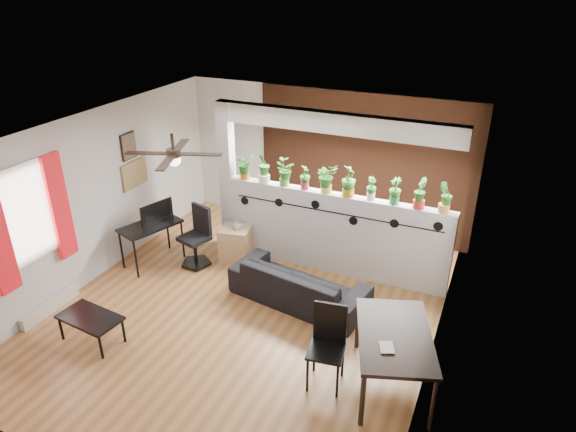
% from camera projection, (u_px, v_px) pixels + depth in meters
% --- Properties ---
extents(room_shell, '(6.30, 7.10, 2.90)m').
position_uv_depth(room_shell, '(244.00, 229.00, 6.88)').
color(room_shell, brown).
rests_on(room_shell, ground).
extents(partition_wall, '(3.60, 0.18, 1.35)m').
position_uv_depth(partition_wall, '(335.00, 233.00, 8.10)').
color(partition_wall, '#BCBCC1').
rests_on(partition_wall, ground).
extents(ceiling_header, '(3.60, 0.18, 0.30)m').
position_uv_depth(ceiling_header, '(340.00, 123.00, 7.32)').
color(ceiling_header, white).
rests_on(ceiling_header, room_shell).
extents(pier_column, '(0.22, 0.20, 2.60)m').
position_uv_depth(pier_column, '(228.00, 179.00, 8.51)').
color(pier_column, '#BCBCC1').
rests_on(pier_column, ground).
extents(brick_panel, '(3.90, 0.05, 2.60)m').
position_uv_depth(brick_panel, '(364.00, 166.00, 9.04)').
color(brick_panel, '#A95531').
rests_on(brick_panel, ground).
extents(vine_decal, '(3.31, 0.01, 0.30)m').
position_uv_depth(vine_decal, '(334.00, 213.00, 7.84)').
color(vine_decal, black).
rests_on(vine_decal, partition_wall).
extents(window_assembly, '(0.09, 1.30, 1.55)m').
position_uv_depth(window_assembly, '(28.00, 217.00, 6.72)').
color(window_assembly, white).
rests_on(window_assembly, room_shell).
extents(baseboard_heater, '(0.08, 1.00, 0.18)m').
position_uv_depth(baseboard_heater, '(51.00, 306.00, 7.33)').
color(baseboard_heater, silver).
rests_on(baseboard_heater, ground).
extents(corkboard, '(0.03, 0.60, 0.45)m').
position_uv_depth(corkboard, '(135.00, 174.00, 8.57)').
color(corkboard, olive).
rests_on(corkboard, room_shell).
extents(framed_art, '(0.03, 0.34, 0.44)m').
position_uv_depth(framed_art, '(128.00, 146.00, 8.31)').
color(framed_art, '#8C7259').
rests_on(framed_art, room_shell).
extents(ceiling_fan, '(1.19, 1.19, 0.43)m').
position_uv_depth(ceiling_fan, '(174.00, 156.00, 6.48)').
color(ceiling_fan, black).
rests_on(ceiling_fan, room_shell).
extents(potted_plant_0, '(0.23, 0.26, 0.43)m').
position_uv_depth(potted_plant_0, '(245.00, 165.00, 8.27)').
color(potted_plant_0, orange).
rests_on(potted_plant_0, partition_wall).
extents(potted_plant_1, '(0.27, 0.31, 0.49)m').
position_uv_depth(potted_plant_1, '(264.00, 167.00, 8.13)').
color(potted_plant_1, white).
rests_on(potted_plant_1, partition_wall).
extents(potted_plant_2, '(0.22, 0.17, 0.43)m').
position_uv_depth(potted_plant_2, '(284.00, 172.00, 8.02)').
color(potted_plant_2, '#4D9837').
rests_on(potted_plant_2, partition_wall).
extents(potted_plant_3, '(0.22, 0.24, 0.38)m').
position_uv_depth(potted_plant_3, '(305.00, 177.00, 7.90)').
color(potted_plant_3, red).
rests_on(potted_plant_3, partition_wall).
extents(potted_plant_4, '(0.31, 0.31, 0.46)m').
position_uv_depth(potted_plant_4, '(326.00, 178.00, 7.76)').
color(potted_plant_4, '#D8DF4E').
rests_on(potted_plant_4, partition_wall).
extents(potted_plant_5, '(0.33, 0.33, 0.49)m').
position_uv_depth(potted_plant_5, '(349.00, 180.00, 7.63)').
color(potted_plant_5, orange).
rests_on(potted_plant_5, partition_wall).
extents(potted_plant_6, '(0.20, 0.22, 0.36)m').
position_uv_depth(potted_plant_6, '(371.00, 188.00, 7.53)').
color(potted_plant_6, white).
rests_on(potted_plant_6, partition_wall).
extents(potted_plant_7, '(0.25, 0.24, 0.40)m').
position_uv_depth(potted_plant_7, '(395.00, 190.00, 7.39)').
color(potted_plant_7, '#31893D').
rests_on(potted_plant_7, partition_wall).
extents(potted_plant_8, '(0.20, 0.24, 0.46)m').
position_uv_depth(potted_plant_8, '(420.00, 192.00, 7.25)').
color(potted_plant_8, red).
rests_on(potted_plant_8, partition_wall).
extents(potted_plant_9, '(0.29, 0.27, 0.45)m').
position_uv_depth(potted_plant_9, '(445.00, 197.00, 7.13)').
color(potted_plant_9, '#C59345').
rests_on(potted_plant_9, partition_wall).
extents(sofa, '(2.04, 1.07, 0.57)m').
position_uv_depth(sofa, '(299.00, 284.00, 7.50)').
color(sofa, black).
rests_on(sofa, ground).
extents(cube_shelf, '(0.56, 0.51, 0.59)m').
position_uv_depth(cube_shelf, '(236.00, 244.00, 8.57)').
color(cube_shelf, tan).
rests_on(cube_shelf, ground).
extents(cup, '(0.14, 0.14, 0.11)m').
position_uv_depth(cup, '(237.00, 226.00, 8.40)').
color(cup, gray).
rests_on(cup, cube_shelf).
extents(computer_desk, '(0.81, 1.09, 0.70)m').
position_uv_depth(computer_desk, '(151.00, 228.00, 8.34)').
color(computer_desk, black).
rests_on(computer_desk, ground).
extents(monitor, '(0.34, 0.15, 0.19)m').
position_uv_depth(monitor, '(155.00, 216.00, 8.39)').
color(monitor, black).
rests_on(monitor, computer_desk).
extents(office_chair, '(0.52, 0.53, 1.00)m').
position_uv_depth(office_chair, '(197.00, 240.00, 8.38)').
color(office_chair, black).
rests_on(office_chair, ground).
extents(dining_table, '(1.21, 1.54, 0.74)m').
position_uv_depth(dining_table, '(394.00, 340.00, 5.80)').
color(dining_table, black).
rests_on(dining_table, ground).
extents(book, '(0.21, 0.24, 0.02)m').
position_uv_depth(book, '(380.00, 347.00, 5.55)').
color(book, gray).
rests_on(book, dining_table).
extents(folding_chair, '(0.47, 0.47, 1.02)m').
position_uv_depth(folding_chair, '(328.00, 338.00, 5.92)').
color(folding_chair, black).
rests_on(folding_chair, ground).
extents(coffee_table, '(0.87, 0.55, 0.39)m').
position_uv_depth(coffee_table, '(90.00, 319.00, 6.65)').
color(coffee_table, black).
rests_on(coffee_table, ground).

